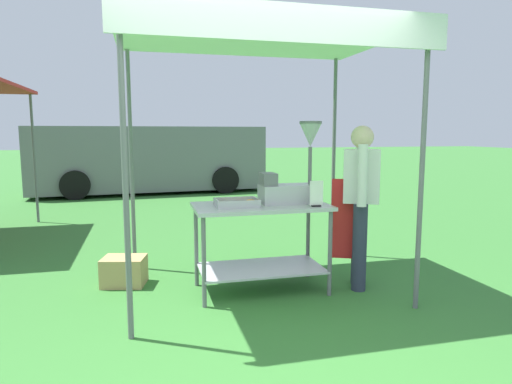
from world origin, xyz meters
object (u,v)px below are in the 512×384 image
object	(u,v)px
donut_cart	(261,229)
menu_sign	(316,196)
stall_canopy	(259,43)
donut_tray	(238,204)
supply_crate	(124,271)
donut_fryer	(293,177)
vendor	(360,198)
van_grey	(149,158)

from	to	relation	value
donut_cart	menu_sign	world-z (taller)	menu_sign
donut_cart	stall_canopy	bearing A→B (deg)	90.00
donut_cart	donut_tray	xyz separation A→B (m)	(-0.24, -0.05, 0.26)
donut_tray	supply_crate	distance (m)	1.41
menu_sign	supply_crate	world-z (taller)	menu_sign
donut_cart	donut_fryer	size ratio (longest dim) A/B	1.62
supply_crate	donut_fryer	bearing A→B (deg)	-15.40
donut_cart	menu_sign	bearing A→B (deg)	-26.93
menu_sign	vendor	bearing A→B (deg)	12.18
van_grey	supply_crate	bearing A→B (deg)	-92.87
menu_sign	van_grey	xyz separation A→B (m)	(-1.41, 8.16, -0.08)
vendor	stall_canopy	bearing A→B (deg)	166.65
donut_tray	menu_sign	world-z (taller)	menu_sign
menu_sign	supply_crate	size ratio (longest dim) A/B	0.51
stall_canopy	van_grey	xyz separation A→B (m)	(-0.94, 7.82, -1.49)
donut_fryer	stall_canopy	bearing A→B (deg)	170.57
donut_tray	menu_sign	bearing A→B (deg)	-15.07
donut_tray	supply_crate	world-z (taller)	donut_tray
vendor	van_grey	xyz separation A→B (m)	(-1.91, 8.05, -0.02)
van_grey	vendor	bearing A→B (deg)	-76.66
donut_cart	van_grey	size ratio (longest dim) A/B	0.22
donut_cart	donut_tray	distance (m)	0.36
donut_tray	menu_sign	distance (m)	0.74
donut_tray	donut_fryer	bearing A→B (deg)	9.30
van_grey	donut_tray	bearing A→B (deg)	-84.97
donut_cart	van_grey	xyz separation A→B (m)	(-0.94, 7.92, 0.26)
stall_canopy	donut_tray	size ratio (longest dim) A/B	6.62
donut_tray	van_grey	size ratio (longest dim) A/B	0.07
van_grey	menu_sign	bearing A→B (deg)	-80.20
stall_canopy	vendor	bearing A→B (deg)	-13.35
donut_tray	menu_sign	xyz separation A→B (m)	(0.71, -0.19, 0.08)
donut_tray	van_grey	world-z (taller)	van_grey
donut_tray	van_grey	xyz separation A→B (m)	(-0.70, 7.97, 0.00)
donut_fryer	vendor	world-z (taller)	donut_fryer
donut_cart	supply_crate	distance (m)	1.48
stall_canopy	menu_sign	distance (m)	1.53
donut_tray	vendor	bearing A→B (deg)	-3.91
donut_tray	van_grey	distance (m)	8.00
vendor	donut_cart	bearing A→B (deg)	172.31
donut_fryer	vendor	bearing A→B (deg)	-15.33
menu_sign	supply_crate	bearing A→B (deg)	157.56
donut_fryer	menu_sign	world-z (taller)	donut_fryer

